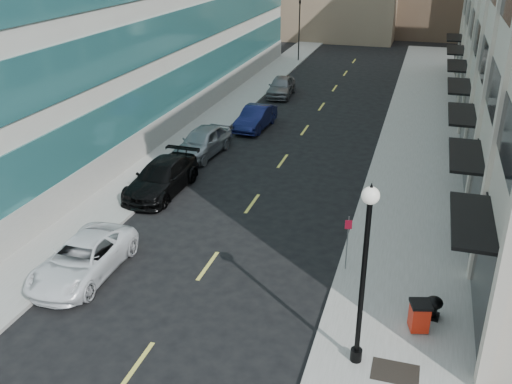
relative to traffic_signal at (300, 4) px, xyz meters
The scene contains 14 objects.
sidewalk_right 31.38m from the traffic_signal, 65.10° to the right, with size 5.00×80.00×0.15m, color gray.
sidewalk_left 28.58m from the traffic_signal, 92.05° to the right, with size 3.00×80.00×0.15m, color gray.
grate_far 46.43m from the traffic_signal, 73.49° to the right, with size 1.40×1.00×0.01m, color black.
road_centerline 32.00m from the traffic_signal, 79.94° to the right, with size 0.15×68.20×0.01m.
traffic_signal is the anchor object (origin of this frame).
car_white_van 42.31m from the traffic_signal, 88.38° to the right, with size 2.39×5.19×1.44m, color white.
car_black_pickup 34.36m from the traffic_signal, 88.82° to the right, with size 2.25×5.53×1.60m, color black.
car_silver_sedan 28.83m from the traffic_signal, 88.59° to the right, with size 1.99×4.95×1.69m, color #969A9E.
car_blue_sedan 23.25m from the traffic_signal, 84.37° to the right, with size 1.60×4.58×1.51m, color #121745.
car_grey_sedan 14.77m from the traffic_signal, 82.82° to the right, with size 1.86×4.63×1.58m, color slate.
trash_bin 44.37m from the traffic_signal, 71.97° to the right, with size 0.80×0.81×1.06m.
lamppost 45.63m from the traffic_signal, 74.87° to the right, with size 0.49×0.49×5.93m.
sign_post 40.55m from the traffic_signal, 74.47° to the right, with size 0.26×0.09×2.27m.
urn_planter 43.77m from the traffic_signal, 71.07° to the right, with size 0.59×0.59×0.81m.
Camera 1 is at (7.45, -10.05, 12.03)m, focal length 40.00 mm.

